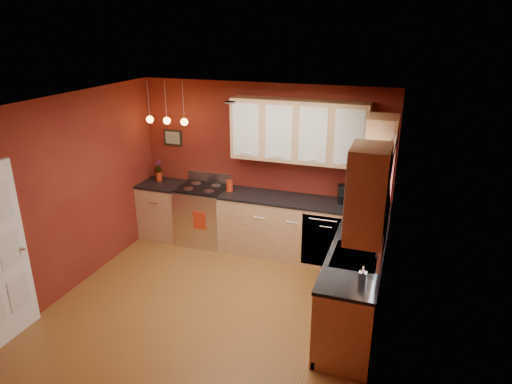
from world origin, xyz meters
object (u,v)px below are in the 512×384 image
(sink, at_px, (355,258))
(soap_pump, at_px, (363,275))
(coffee_maker, at_px, (345,195))
(gas_range, at_px, (203,214))
(red_canister, at_px, (230,186))

(sink, distance_m, soap_pump, 0.58)
(sink, distance_m, coffee_maker, 1.63)
(gas_range, distance_m, soap_pump, 3.48)
(sink, height_order, red_canister, sink)
(gas_range, bearing_deg, sink, -29.78)
(gas_range, distance_m, red_canister, 0.72)
(sink, bearing_deg, red_canister, 144.99)
(gas_range, bearing_deg, soap_pump, -36.63)
(red_canister, bearing_deg, coffee_maker, 2.39)
(gas_range, relative_size, soap_pump, 6.32)
(gas_range, xyz_separation_m, coffee_maker, (2.25, 0.08, 0.58))
(coffee_maker, bearing_deg, gas_range, 167.64)
(sink, bearing_deg, gas_range, 150.22)
(red_canister, xyz_separation_m, soap_pump, (2.29, -2.06, 0.00))
(coffee_maker, bearing_deg, red_canister, 167.97)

